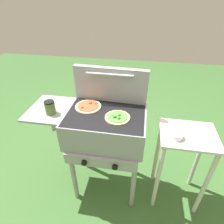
{
  "coord_description": "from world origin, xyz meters",
  "views": [
    {
      "loc": [
        0.26,
        -1.21,
        1.75
      ],
      "look_at": [
        0.05,
        0.0,
        0.92
      ],
      "focal_mm": 30.31,
      "sensor_mm": 36.0,
      "label": 1
    }
  ],
  "objects_px": {
    "sauce_jar": "(50,107)",
    "grill": "(104,128)",
    "pizza_pepperoni": "(88,106)",
    "topping_bowl_near": "(177,136)",
    "prep_table": "(183,154)",
    "pizza_veggie": "(117,117)"
  },
  "relations": [
    {
      "from": "pizza_pepperoni",
      "to": "topping_bowl_near",
      "type": "distance_m",
      "value": 0.74
    },
    {
      "from": "sauce_jar",
      "to": "prep_table",
      "type": "xyz_separation_m",
      "value": [
        1.09,
        0.07,
        -0.4
      ]
    },
    {
      "from": "sauce_jar",
      "to": "topping_bowl_near",
      "type": "bearing_deg",
      "value": 0.41
    },
    {
      "from": "prep_table",
      "to": "topping_bowl_near",
      "type": "distance_m",
      "value": 0.28
    },
    {
      "from": "pizza_pepperoni",
      "to": "pizza_veggie",
      "type": "relative_size",
      "value": 1.12
    },
    {
      "from": "grill",
      "to": "prep_table",
      "type": "relative_size",
      "value": 1.22
    },
    {
      "from": "prep_table",
      "to": "topping_bowl_near",
      "type": "relative_size",
      "value": 7.86
    },
    {
      "from": "topping_bowl_near",
      "to": "pizza_pepperoni",
      "type": "bearing_deg",
      "value": 169.76
    },
    {
      "from": "grill",
      "to": "pizza_veggie",
      "type": "height_order",
      "value": "pizza_veggie"
    },
    {
      "from": "sauce_jar",
      "to": "grill",
      "type": "bearing_deg",
      "value": 8.99
    },
    {
      "from": "pizza_pepperoni",
      "to": "prep_table",
      "type": "distance_m",
      "value": 0.9
    },
    {
      "from": "prep_table",
      "to": "topping_bowl_near",
      "type": "bearing_deg",
      "value": -148.73
    },
    {
      "from": "sauce_jar",
      "to": "prep_table",
      "type": "distance_m",
      "value": 1.16
    },
    {
      "from": "pizza_veggie",
      "to": "sauce_jar",
      "type": "xyz_separation_m",
      "value": [
        -0.53,
        -0.02,
        0.04
      ]
    },
    {
      "from": "sauce_jar",
      "to": "topping_bowl_near",
      "type": "relative_size",
      "value": 1.1
    },
    {
      "from": "sauce_jar",
      "to": "prep_table",
      "type": "relative_size",
      "value": 0.14
    },
    {
      "from": "grill",
      "to": "prep_table",
      "type": "bearing_deg",
      "value": 0.37
    },
    {
      "from": "grill",
      "to": "pizza_veggie",
      "type": "distance_m",
      "value": 0.2
    },
    {
      "from": "grill",
      "to": "topping_bowl_near",
      "type": "xyz_separation_m",
      "value": [
        0.57,
        -0.06,
        0.05
      ]
    },
    {
      "from": "pizza_veggie",
      "to": "sauce_jar",
      "type": "height_order",
      "value": "sauce_jar"
    },
    {
      "from": "pizza_veggie",
      "to": "prep_table",
      "type": "distance_m",
      "value": 0.66
    },
    {
      "from": "pizza_pepperoni",
      "to": "prep_table",
      "type": "bearing_deg",
      "value": -4.64
    }
  ]
}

